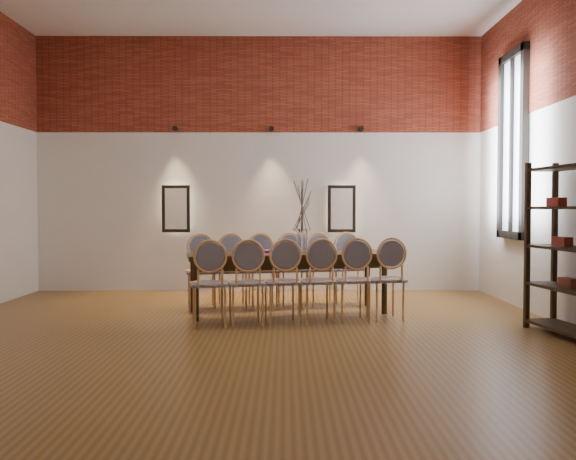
{
  "coord_description": "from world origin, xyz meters",
  "views": [
    {
      "loc": [
        0.41,
        -6.13,
        1.3
      ],
      "look_at": [
        0.45,
        1.05,
        1.05
      ],
      "focal_mm": 38.0,
      "sensor_mm": 36.0,
      "label": 1
    }
  ],
  "objects_px": {
    "chair_far_b": "(233,271)",
    "book": "(262,251)",
    "chair_far_d": "(293,270)",
    "chair_near_f": "(385,279)",
    "shelving_rack": "(567,248)",
    "chair_near_d": "(317,281)",
    "chair_near_b": "(246,283)",
    "chair_far_e": "(322,269)",
    "chair_far_f": "(350,268)",
    "chair_near_e": "(352,280)",
    "chair_far_c": "(263,270)",
    "dining_table": "(288,283)",
    "vase": "(302,241)",
    "chair_near_c": "(282,282)",
    "chair_far_a": "(201,271)",
    "chair_near_a": "(209,284)",
    "bowl": "(250,246)"
  },
  "relations": [
    {
      "from": "chair_far_e",
      "to": "book",
      "type": "height_order",
      "value": "chair_far_e"
    },
    {
      "from": "dining_table",
      "to": "vase",
      "type": "distance_m",
      "value": 0.56
    },
    {
      "from": "chair_far_a",
      "to": "bowl",
      "type": "distance_m",
      "value": 0.98
    },
    {
      "from": "dining_table",
      "to": "chair_near_c",
      "type": "distance_m",
      "value": 0.71
    },
    {
      "from": "shelving_rack",
      "to": "chair_far_b",
      "type": "bearing_deg",
      "value": 143.05
    },
    {
      "from": "chair_near_b",
      "to": "chair_near_c",
      "type": "xyz_separation_m",
      "value": [
        0.4,
        0.08,
        0.0
      ]
    },
    {
      "from": "chair_near_a",
      "to": "chair_near_e",
      "type": "height_order",
      "value": "same"
    },
    {
      "from": "chair_far_d",
      "to": "shelving_rack",
      "type": "distance_m",
      "value": 3.51
    },
    {
      "from": "chair_near_c",
      "to": "vase",
      "type": "bearing_deg",
      "value": 60.21
    },
    {
      "from": "shelving_rack",
      "to": "chair_far_d",
      "type": "bearing_deg",
      "value": 134.3
    },
    {
      "from": "chair_near_c",
      "to": "vase",
      "type": "relative_size",
      "value": 3.13
    },
    {
      "from": "chair_near_a",
      "to": "shelving_rack",
      "type": "xyz_separation_m",
      "value": [
        3.71,
        -0.54,
        0.43
      ]
    },
    {
      "from": "chair_near_e",
      "to": "chair_far_f",
      "type": "distance_m",
      "value": 1.42
    },
    {
      "from": "chair_near_e",
      "to": "chair_far_c",
      "type": "bearing_deg",
      "value": 121.31
    },
    {
      "from": "chair_near_a",
      "to": "vase",
      "type": "distance_m",
      "value": 1.45
    },
    {
      "from": "chair_near_c",
      "to": "shelving_rack",
      "type": "relative_size",
      "value": 0.52
    },
    {
      "from": "dining_table",
      "to": "chair_near_e",
      "type": "xyz_separation_m",
      "value": [
        0.74,
        -0.54,
        0.09
      ]
    },
    {
      "from": "chair_far_d",
      "to": "chair_near_f",
      "type": "bearing_deg",
      "value": 121.31
    },
    {
      "from": "chair_near_d",
      "to": "book",
      "type": "distance_m",
      "value": 1.0
    },
    {
      "from": "chair_near_a",
      "to": "chair_far_c",
      "type": "height_order",
      "value": "same"
    },
    {
      "from": "shelving_rack",
      "to": "chair_near_d",
      "type": "bearing_deg",
      "value": 154.26
    },
    {
      "from": "vase",
      "to": "chair_near_b",
      "type": "bearing_deg",
      "value": -128.43
    },
    {
      "from": "chair_far_c",
      "to": "chair_far_f",
      "type": "relative_size",
      "value": 1.0
    },
    {
      "from": "chair_near_f",
      "to": "chair_near_c",
      "type": "bearing_deg",
      "value": 180.0
    },
    {
      "from": "chair_far_a",
      "to": "chair_far_f",
      "type": "distance_m",
      "value": 2.06
    },
    {
      "from": "chair_far_f",
      "to": "chair_far_e",
      "type": "bearing_deg",
      "value": 0.0
    },
    {
      "from": "chair_near_b",
      "to": "chair_far_b",
      "type": "bearing_deg",
      "value": 90.0
    },
    {
      "from": "chair_near_d",
      "to": "chair_near_f",
      "type": "height_order",
      "value": "same"
    },
    {
      "from": "dining_table",
      "to": "shelving_rack",
      "type": "relative_size",
      "value": 1.37
    },
    {
      "from": "chair_near_d",
      "to": "chair_far_e",
      "type": "xyz_separation_m",
      "value": [
        0.14,
        1.41,
        0.0
      ]
    },
    {
      "from": "chair_far_f",
      "to": "bowl",
      "type": "xyz_separation_m",
      "value": [
        -1.34,
        -1.01,
        0.37
      ]
    },
    {
      "from": "chair_near_e",
      "to": "chair_far_b",
      "type": "xyz_separation_m",
      "value": [
        -1.48,
        1.09,
        0.0
      ]
    },
    {
      "from": "chair_near_e",
      "to": "chair_far_d",
      "type": "height_order",
      "value": "same"
    },
    {
      "from": "chair_near_d",
      "to": "chair_far_a",
      "type": "height_order",
      "value": "same"
    },
    {
      "from": "chair_far_a",
      "to": "book",
      "type": "xyz_separation_m",
      "value": [
        0.82,
        -0.4,
        0.3
      ]
    },
    {
      "from": "chair_far_c",
      "to": "bowl",
      "type": "xyz_separation_m",
      "value": [
        -0.13,
        -0.77,
        0.37
      ]
    },
    {
      "from": "chair_near_b",
      "to": "chair_far_b",
      "type": "relative_size",
      "value": 1.0
    },
    {
      "from": "chair_far_e",
      "to": "dining_table",
      "type": "bearing_deg",
      "value": 47.63
    },
    {
      "from": "chair_far_f",
      "to": "shelving_rack",
      "type": "relative_size",
      "value": 0.52
    },
    {
      "from": "chair_far_a",
      "to": "chair_far_d",
      "type": "distance_m",
      "value": 1.24
    },
    {
      "from": "chair_near_a",
      "to": "vase",
      "type": "bearing_deg",
      "value": 29.21
    },
    {
      "from": "dining_table",
      "to": "chair_far_a",
      "type": "distance_m",
      "value": 1.24
    },
    {
      "from": "chair_near_a",
      "to": "shelving_rack",
      "type": "relative_size",
      "value": 0.52
    },
    {
      "from": "chair_near_a",
      "to": "chair_near_f",
      "type": "xyz_separation_m",
      "value": [
        2.02,
        0.4,
        0.0
      ]
    },
    {
      "from": "chair_near_a",
      "to": "bowl",
      "type": "height_order",
      "value": "chair_near_a"
    },
    {
      "from": "chair_far_b",
      "to": "book",
      "type": "relative_size",
      "value": 3.62
    },
    {
      "from": "dining_table",
      "to": "shelving_rack",
      "type": "bearing_deg",
      "value": -37.72
    },
    {
      "from": "chair_near_c",
      "to": "chair_far_a",
      "type": "distance_m",
      "value": 1.58
    },
    {
      "from": "chair_near_f",
      "to": "chair_far_b",
      "type": "bearing_deg",
      "value": 140.58
    },
    {
      "from": "book",
      "to": "vase",
      "type": "bearing_deg",
      "value": -2.88
    }
  ]
}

